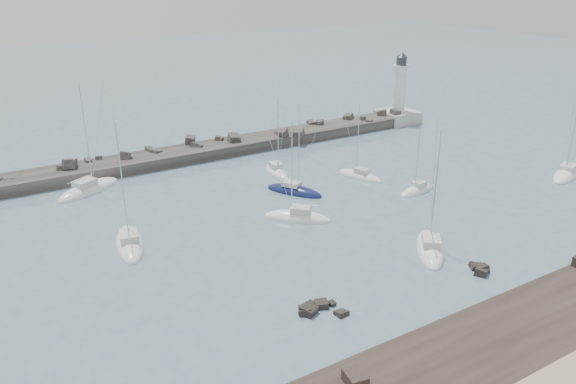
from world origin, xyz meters
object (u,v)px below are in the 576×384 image
Objects in this scene: sailboat_5 at (297,218)px; sailboat_10 at (360,177)px; sailboat_4 at (89,190)px; sailboat_9 at (417,191)px; lighthouse at (398,107)px; sailboat_11 at (566,175)px; sailboat_8 at (294,192)px; sailboat_3 at (130,244)px; sailboat_6 at (277,173)px; sailboat_7 at (430,249)px.

sailboat_5 reaches higher than sailboat_10.
sailboat_4 is 1.52× the size of sailboat_9.
sailboat_11 is (0.90, -36.81, -2.96)m from lighthouse.
sailboat_10 is (15.88, 7.76, -0.02)m from sailboat_5.
sailboat_3 is at bearing -170.96° from sailboat_8.
sailboat_10 is at bearing 110.59° from sailboat_9.
sailboat_3 is 19.14m from sailboat_4.
sailboat_6 is at bearing 128.71° from sailboat_9.
sailboat_4 reaches higher than sailboat_9.
sailboat_6 is 0.84× the size of sailboat_11.
sailboat_6 is 0.93× the size of sailboat_8.
sailboat_8 is (-3.87, 22.39, -0.02)m from sailboat_7.
sailboat_6 is 1.16× the size of sailboat_9.
sailboat_5 reaches higher than sailboat_8.
lighthouse is at bearing 52.77° from sailboat_9.
sailboat_6 is (-35.94, -13.59, -2.94)m from lighthouse.
sailboat_4 is at bearing -174.46° from lighthouse.
sailboat_11 is at bearing -29.97° from sailboat_10.
sailboat_4 is at bearing 153.92° from sailboat_11.
sailboat_4 is 70.07m from sailboat_11.
sailboat_10 is at bearing -140.80° from lighthouse.
sailboat_6 is (25.97, 11.57, 0.00)m from sailboat_3.
sailboat_11 is (34.64, 6.86, -0.02)m from sailboat_7.
sailboat_3 is 1.04× the size of sailboat_11.
sailboat_7 is 1.11× the size of sailboat_8.
sailboat_6 is (26.09, -7.57, 0.00)m from sailboat_4.
sailboat_9 is at bearing -51.29° from sailboat_6.
sailboat_3 is at bearing 146.68° from sailboat_7.
sailboat_5 is 16.80m from sailboat_7.
sailboat_8 is (24.30, 3.87, -0.02)m from sailboat_3.
lighthouse is at bearing 91.40° from sailboat_11.
sailboat_9 is 0.73× the size of sailboat_11.
sailboat_4 is at bearing 131.12° from sailboat_5.
sailboat_4 is at bearing 163.81° from sailboat_6.
lighthouse is 1.08× the size of sailboat_5.
sailboat_11 is at bearing -88.60° from lighthouse.
lighthouse is 33.77m from sailboat_10.
sailboat_7 reaches higher than sailboat_9.
sailboat_8 is at bearing 149.57° from sailboat_9.
sailboat_5 is at bearing -111.27° from sailboat_6.
sailboat_4 is 1.31× the size of sailboat_6.
sailboat_6 is at bearing 94.19° from sailboat_7.
lighthouse reaches higher than sailboat_5.
sailboat_9 is (13.15, -16.41, -0.02)m from sailboat_6.
sailboat_9 is at bearing -2.92° from sailboat_5.
sailboat_10 is (-26.07, -21.26, -2.96)m from lighthouse.
sailboat_6 is 21.03m from sailboat_9.
sailboat_9 is (39.24, -23.98, -0.01)m from sailboat_4.
sailboat_5 is at bearing 169.68° from sailboat_11.
sailboat_5 is at bearing 119.24° from sailboat_7.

